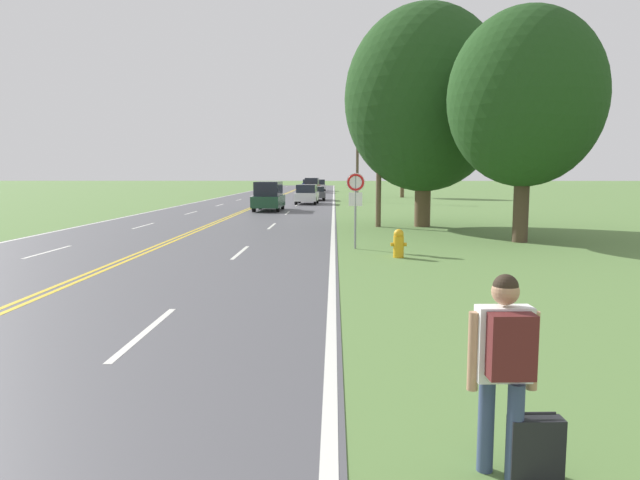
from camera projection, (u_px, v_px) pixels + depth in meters
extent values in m
cube|color=silver|center=(145.00, 332.00, 8.82)|extent=(0.12, 3.00, 0.00)
cube|color=silver|center=(240.00, 252.00, 17.76)|extent=(0.12, 3.00, 0.00)
cube|color=silver|center=(272.00, 226.00, 26.69)|extent=(0.12, 3.00, 0.00)
cube|color=silver|center=(287.00, 213.00, 35.63)|extent=(0.12, 3.00, 0.00)
cube|color=silver|center=(297.00, 205.00, 44.57)|extent=(0.12, 3.00, 0.00)
cube|color=silver|center=(303.00, 200.00, 53.50)|extent=(0.12, 3.00, 0.00)
cube|color=silver|center=(307.00, 196.00, 62.44)|extent=(0.12, 3.00, 0.00)
cube|color=silver|center=(311.00, 193.00, 71.38)|extent=(0.12, 3.00, 0.00)
cube|color=silver|center=(313.00, 191.00, 80.31)|extent=(0.12, 3.00, 0.00)
cube|color=silver|center=(315.00, 189.00, 89.25)|extent=(0.12, 3.00, 0.00)
cube|color=silver|center=(317.00, 188.00, 98.19)|extent=(0.12, 3.00, 0.00)
cube|color=silver|center=(319.00, 187.00, 107.13)|extent=(0.12, 3.00, 0.00)
cube|color=silver|center=(48.00, 252.00, 17.90)|extent=(0.12, 3.00, 0.00)
cube|color=silver|center=(144.00, 226.00, 26.84)|extent=(0.12, 3.00, 0.00)
cube|color=silver|center=(191.00, 213.00, 35.78)|extent=(0.12, 3.00, 0.00)
cube|color=silver|center=(220.00, 205.00, 44.71)|extent=(0.12, 3.00, 0.00)
cube|color=silver|center=(239.00, 200.00, 53.65)|extent=(0.12, 3.00, 0.00)
cube|color=silver|center=(252.00, 196.00, 62.59)|extent=(0.12, 3.00, 0.00)
cube|color=silver|center=(263.00, 193.00, 71.53)|extent=(0.12, 3.00, 0.00)
cube|color=silver|center=(271.00, 191.00, 80.46)|extent=(0.12, 3.00, 0.00)
cube|color=silver|center=(277.00, 189.00, 89.40)|extent=(0.12, 3.00, 0.00)
cube|color=silver|center=(282.00, 188.00, 98.34)|extent=(0.12, 3.00, 0.00)
cube|color=silver|center=(286.00, 187.00, 107.27)|extent=(0.12, 3.00, 0.00)
cylinder|color=#38476B|center=(486.00, 424.00, 4.69)|extent=(0.13, 0.13, 0.81)
cylinder|color=#38476B|center=(515.00, 432.00, 4.53)|extent=(0.13, 0.13, 0.81)
cube|color=white|center=(503.00, 344.00, 4.53)|extent=(0.44, 0.20, 0.60)
sphere|color=tan|center=(505.00, 291.00, 4.48)|extent=(0.22, 0.22, 0.22)
sphere|color=#2D2319|center=(506.00, 287.00, 4.47)|extent=(0.20, 0.20, 0.20)
cylinder|color=tan|center=(473.00, 351.00, 4.53)|extent=(0.09, 0.09, 0.64)
cylinder|color=tan|center=(533.00, 351.00, 4.54)|extent=(0.09, 0.09, 0.64)
cube|color=#561E1E|center=(512.00, 347.00, 4.35)|extent=(0.36, 0.19, 0.51)
cube|color=black|center=(535.00, 449.00, 4.56)|extent=(0.44, 0.18, 0.52)
cylinder|color=black|center=(537.00, 413.00, 4.53)|extent=(0.30, 0.04, 0.02)
cylinder|color=gold|center=(399.00, 247.00, 16.74)|extent=(0.31, 0.31, 0.63)
sphere|color=gold|center=(399.00, 234.00, 16.69)|extent=(0.29, 0.29, 0.29)
cylinder|color=gold|center=(405.00, 244.00, 16.72)|extent=(0.08, 0.11, 0.11)
cylinder|color=gold|center=(392.00, 244.00, 16.73)|extent=(0.08, 0.11, 0.11)
cylinder|color=gray|center=(355.00, 212.00, 18.59)|extent=(0.07, 0.07, 2.43)
cylinder|color=white|center=(356.00, 182.00, 18.46)|extent=(0.60, 0.02, 0.60)
torus|color=red|center=(356.00, 182.00, 18.45)|extent=(0.55, 0.07, 0.55)
cube|color=white|center=(356.00, 199.00, 18.53)|extent=(0.44, 0.02, 0.44)
cylinder|color=brown|center=(379.00, 149.00, 26.09)|extent=(0.24, 0.24, 7.17)
cube|color=brown|center=(380.00, 82.00, 25.75)|extent=(1.80, 0.12, 0.10)
cylinder|color=brown|center=(357.00, 160.00, 49.50)|extent=(0.24, 0.24, 7.35)
cube|color=brown|center=(358.00, 124.00, 49.15)|extent=(1.80, 0.12, 0.10)
cylinder|color=brown|center=(423.00, 197.00, 26.49)|extent=(0.73, 0.73, 2.74)
ellipsoid|color=#1E4219|center=(425.00, 99.00, 25.97)|extent=(7.32, 7.32, 8.42)
cylinder|color=brown|center=(402.00, 181.00, 59.27)|extent=(0.40, 0.40, 3.42)
ellipsoid|color=#1E4219|center=(403.00, 148.00, 58.88)|extent=(4.03, 4.03, 4.64)
cylinder|color=#473828|center=(521.00, 203.00, 20.43)|extent=(0.54, 0.54, 2.81)
ellipsoid|color=#1E4219|center=(525.00, 98.00, 20.00)|extent=(5.43, 5.43, 6.24)
cylinder|color=black|center=(278.00, 207.00, 36.53)|extent=(0.21, 0.63, 0.62)
cylinder|color=black|center=(254.00, 207.00, 36.60)|extent=(0.21, 0.63, 0.62)
cylinder|color=black|center=(283.00, 205.00, 39.27)|extent=(0.21, 0.63, 0.62)
cylinder|color=black|center=(260.00, 205.00, 39.34)|extent=(0.21, 0.63, 0.62)
cube|color=#1E472D|center=(269.00, 201.00, 37.90)|extent=(1.84, 4.48, 0.72)
cube|color=#1E232D|center=(269.00, 189.00, 37.80)|extent=(1.60, 3.14, 0.93)
cylinder|color=black|center=(315.00, 201.00, 45.05)|extent=(0.23, 0.66, 0.66)
cylinder|color=black|center=(296.00, 201.00, 45.15)|extent=(0.23, 0.66, 0.66)
cylinder|color=black|center=(317.00, 199.00, 47.61)|extent=(0.23, 0.66, 0.66)
cylinder|color=black|center=(299.00, 199.00, 47.71)|extent=(0.23, 0.66, 0.66)
cube|color=white|center=(307.00, 196.00, 46.35)|extent=(1.87, 4.23, 0.64)
cube|color=#1E232D|center=(307.00, 188.00, 46.27)|extent=(1.62, 2.97, 0.65)
cylinder|color=black|center=(324.00, 197.00, 51.68)|extent=(0.23, 0.64, 0.63)
cylinder|color=black|center=(307.00, 197.00, 51.64)|extent=(0.23, 0.64, 0.63)
cylinder|color=black|center=(323.00, 196.00, 54.15)|extent=(0.23, 0.64, 0.63)
cylinder|color=black|center=(307.00, 196.00, 54.11)|extent=(0.23, 0.64, 0.63)
cube|color=#47474C|center=(315.00, 194.00, 52.87)|extent=(1.97, 4.09, 0.55)
cube|color=#1E232D|center=(315.00, 189.00, 52.81)|extent=(1.70, 2.88, 0.46)
cylinder|color=black|center=(318.00, 190.00, 72.74)|extent=(0.23, 0.78, 0.78)
cylinder|color=black|center=(305.00, 190.00, 72.86)|extent=(0.23, 0.78, 0.78)
cylinder|color=black|center=(319.00, 190.00, 75.18)|extent=(0.23, 0.78, 0.78)
cylinder|color=black|center=(307.00, 189.00, 75.29)|extent=(0.23, 0.78, 0.78)
cube|color=maroon|center=(312.00, 187.00, 73.98)|extent=(2.05, 4.05, 0.70)
cube|color=#1E232D|center=(312.00, 181.00, 73.89)|extent=(1.78, 2.85, 0.88)
cylinder|color=black|center=(325.00, 189.00, 80.21)|extent=(0.21, 0.68, 0.67)
cylinder|color=black|center=(313.00, 189.00, 80.22)|extent=(0.21, 0.68, 0.67)
cylinder|color=black|center=(325.00, 188.00, 82.81)|extent=(0.21, 0.68, 0.67)
cylinder|color=black|center=(313.00, 188.00, 82.82)|extent=(0.21, 0.68, 0.67)
cube|color=silver|center=(319.00, 187.00, 81.48)|extent=(1.97, 4.26, 0.65)
cube|color=#1E232D|center=(319.00, 182.00, 81.41)|extent=(1.72, 2.99, 0.70)
cylinder|color=black|center=(313.00, 187.00, 89.15)|extent=(0.22, 0.72, 0.72)
cylinder|color=black|center=(303.00, 187.00, 89.24)|extent=(0.22, 0.72, 0.72)
cylinder|color=black|center=(314.00, 187.00, 91.70)|extent=(0.22, 0.72, 0.72)
cylinder|color=black|center=(304.00, 187.00, 91.79)|extent=(0.22, 0.72, 0.72)
cube|color=navy|center=(309.00, 185.00, 90.44)|extent=(1.91, 4.19, 0.64)
cube|color=#1E232D|center=(309.00, 181.00, 90.37)|extent=(1.66, 2.94, 0.61)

